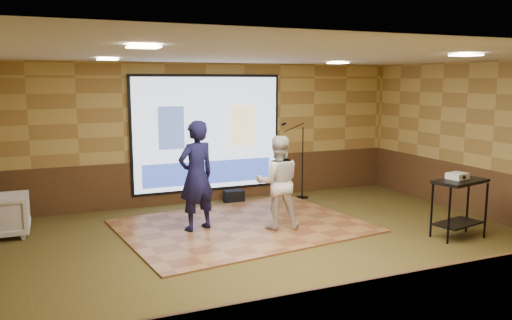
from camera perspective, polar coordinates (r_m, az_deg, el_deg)
name	(u,v)px	position (r m, az deg, el deg)	size (l,w,h in m)	color
ground	(274,249)	(7.98, 2.05, -10.15)	(9.00, 9.00, 0.00)	#2D3317
room_shell	(275,116)	(7.55, 2.14, 5.03)	(9.04, 7.04, 3.02)	#B19549
wainscot_back	(208,180)	(11.01, -5.52, -2.25)	(9.00, 0.04, 0.95)	#432B16
wainscot_front	(431,316)	(5.09, 19.41, -16.46)	(9.00, 0.04, 0.95)	#432B16
wainscot_right	(488,195)	(10.48, 24.98, -3.64)	(0.04, 7.00, 0.95)	#432B16
projector_screen	(208,135)	(10.81, -5.54, 2.91)	(3.32, 0.06, 2.52)	black
downlight_nw	(108,59)	(8.70, -16.61, 10.97)	(0.32, 0.32, 0.02)	beige
downlight_ne	(338,63)	(10.17, 9.32, 10.89)	(0.32, 0.32, 0.02)	beige
downlight_sw	(143,47)	(5.44, -12.74, 12.49)	(0.32, 0.32, 0.02)	beige
downlight_se	(466,55)	(7.57, 22.87, 10.98)	(0.32, 0.32, 0.02)	beige
dance_floor	(242,226)	(9.14, -1.56, -7.53)	(4.19, 3.19, 0.03)	#986737
player_left	(196,176)	(8.71, -6.83, -1.80)	(0.70, 0.46, 1.93)	#13123B
player_right	(278,182)	(8.79, 2.50, -2.56)	(0.80, 0.63, 1.65)	silver
av_table	(460,197)	(9.02, 22.24, -3.93)	(0.94, 0.50, 0.99)	black
projector	(457,176)	(9.01, 22.03, -1.69)	(0.31, 0.26, 0.10)	silver
mic_stand	(300,177)	(11.25, 5.07, -1.90)	(0.68, 0.28, 1.73)	black
banquet_chair	(4,216)	(9.48, -26.82, -5.71)	(0.78, 0.81, 0.73)	gray
duffel_bag	(234,196)	(10.90, -2.55, -4.17)	(0.42, 0.28, 0.26)	black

